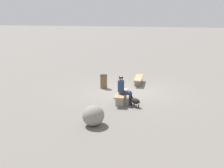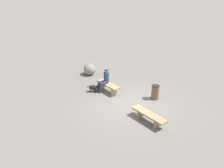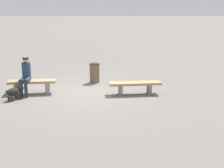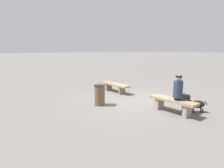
% 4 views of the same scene
% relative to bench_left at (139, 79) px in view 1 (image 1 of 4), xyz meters
% --- Properties ---
extents(ground, '(210.00, 210.00, 0.06)m').
position_rel_bench_left_xyz_m(ground, '(1.68, -0.24, -0.35)').
color(ground, slate).
extents(bench_left, '(1.83, 0.68, 0.43)m').
position_rel_bench_left_xyz_m(bench_left, '(0.00, 0.00, 0.00)').
color(bench_left, gray).
rests_on(bench_left, ground).
extents(bench_right, '(1.65, 0.66, 0.47)m').
position_rel_bench_left_xyz_m(bench_right, '(3.56, 0.04, 0.01)').
color(bench_right, gray).
rests_on(bench_right, ground).
extents(seated_person, '(0.33, 0.66, 1.29)m').
position_rel_bench_left_xyz_m(seated_person, '(3.72, 0.18, 0.40)').
color(seated_person, navy).
rests_on(seated_person, ground).
extents(dog, '(0.50, 0.63, 0.44)m').
position_rel_bench_left_xyz_m(dog, '(3.92, 0.76, -0.04)').
color(dog, black).
rests_on(dog, ground).
extents(trash_bin, '(0.41, 0.41, 0.77)m').
position_rel_bench_left_xyz_m(trash_bin, '(1.54, -1.64, 0.06)').
color(trash_bin, brown).
rests_on(trash_bin, ground).
extents(boulder, '(1.02, 0.97, 0.75)m').
position_rel_bench_left_xyz_m(boulder, '(6.38, -0.14, 0.05)').
color(boulder, gray).
rests_on(boulder, ground).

